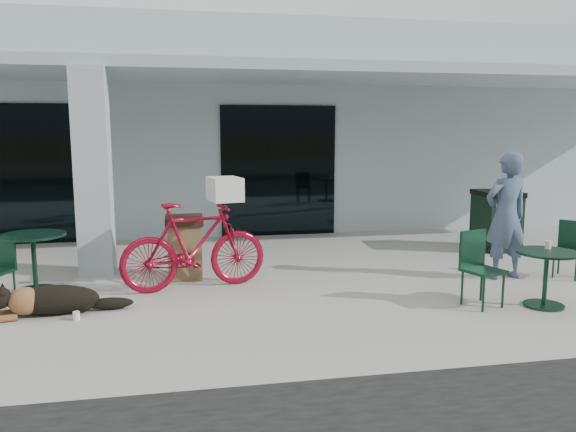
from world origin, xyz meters
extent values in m
plane|color=#A9A7A0|center=(0.00, 0.00, 0.00)|extent=(80.00, 80.00, 0.00)
cube|color=#A9BABF|center=(0.00, 8.50, 2.25)|extent=(22.00, 7.00, 4.50)
cube|color=black|center=(-3.20, 4.98, 1.35)|extent=(2.80, 0.06, 2.70)
cube|color=black|center=(1.80, 4.98, 1.35)|extent=(2.40, 0.06, 2.70)
cube|color=#A9BABF|center=(-1.50, 2.30, 1.56)|extent=(0.50, 0.50, 3.12)
cube|color=#A9BABF|center=(0.00, 3.60, 3.21)|extent=(22.00, 2.80, 0.18)
imported|color=maroon|center=(-0.05, 1.16, 0.61)|extent=(2.10, 0.96, 1.22)
cube|color=white|center=(0.39, 1.25, 1.38)|extent=(0.51, 0.62, 0.33)
cylinder|color=white|center=(-1.45, 0.09, 0.05)|extent=(0.09, 0.09, 0.10)
imported|color=#435771|center=(4.50, 0.88, 0.94)|extent=(0.73, 0.51, 1.88)
cylinder|color=white|center=(4.35, -0.32, 0.76)|extent=(0.09, 0.09, 0.10)
camera|label=1|loc=(-0.20, -6.55, 2.19)|focal=35.00mm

